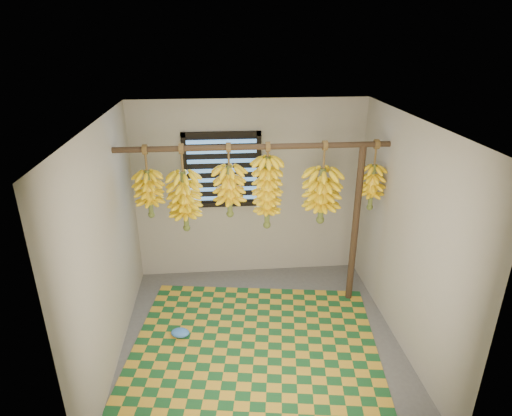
{
  "coord_description": "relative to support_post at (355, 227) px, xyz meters",
  "views": [
    {
      "loc": [
        -0.39,
        -3.78,
        3.17
      ],
      "look_at": [
        0.0,
        0.55,
        1.35
      ],
      "focal_mm": 30.0,
      "sensor_mm": 36.0,
      "label": 1
    }
  ],
  "objects": [
    {
      "name": "banana_bunch_b",
      "position": [
        -1.98,
        0.0,
        0.4
      ],
      "size": [
        0.37,
        0.37,
        1.0
      ],
      "color": "brown",
      "rests_on": "hanging_pole"
    },
    {
      "name": "support_post",
      "position": [
        0.0,
        0.0,
        0.0
      ],
      "size": [
        0.08,
        0.08,
        2.0
      ],
      "primitive_type": "cylinder",
      "color": "#3A281B",
      "rests_on": "floor"
    },
    {
      "name": "banana_bunch_c",
      "position": [
        -1.48,
        0.0,
        0.5
      ],
      "size": [
        0.35,
        0.35,
        0.84
      ],
      "color": "brown",
      "rests_on": "hanging_pole"
    },
    {
      "name": "ceiling",
      "position": [
        -1.2,
        -0.7,
        1.4
      ],
      "size": [
        3.0,
        3.0,
        0.01
      ],
      "primitive_type": "cube",
      "color": "silver",
      "rests_on": "wall_back"
    },
    {
      "name": "hanging_pole",
      "position": [
        -1.2,
        0.0,
        1.0
      ],
      "size": [
        3.0,
        0.06,
        0.06
      ],
      "primitive_type": "cylinder",
      "rotation": [
        0.0,
        1.57,
        0.0
      ],
      "color": "#3A281B",
      "rests_on": "wall_left"
    },
    {
      "name": "wall_left",
      "position": [
        -2.71,
        -0.7,
        0.2
      ],
      "size": [
        0.01,
        3.0,
        2.4
      ],
      "primitive_type": "cube",
      "color": "gray",
      "rests_on": "floor"
    },
    {
      "name": "wall_right",
      "position": [
        0.3,
        -0.7,
        0.2
      ],
      "size": [
        0.01,
        3.0,
        2.4
      ],
      "primitive_type": "cube",
      "color": "gray",
      "rests_on": "floor"
    },
    {
      "name": "plastic_bag",
      "position": [
        -2.09,
        -0.57,
        -0.95
      ],
      "size": [
        0.23,
        0.19,
        0.09
      ],
      "primitive_type": "ellipsoid",
      "rotation": [
        0.0,
        0.0,
        -0.19
      ],
      "color": "#3977D5",
      "rests_on": "woven_mat"
    },
    {
      "name": "wall_back",
      "position": [
        -1.2,
        0.8,
        0.2
      ],
      "size": [
        3.0,
        0.01,
        2.4
      ],
      "primitive_type": "cube",
      "color": "gray",
      "rests_on": "floor"
    },
    {
      "name": "floor",
      "position": [
        -1.2,
        -0.7,
        -1.0
      ],
      "size": [
        3.0,
        3.0,
        0.01
      ],
      "primitive_type": "cube",
      "color": "#505050",
      "rests_on": "ground"
    },
    {
      "name": "window",
      "position": [
        -1.55,
        0.78,
        0.5
      ],
      "size": [
        1.0,
        0.04,
        1.0
      ],
      "color": "black",
      "rests_on": "wall_back"
    },
    {
      "name": "woven_mat",
      "position": [
        -1.26,
        -0.74,
        -0.99
      ],
      "size": [
        2.89,
        2.45,
        0.01
      ],
      "primitive_type": "cube",
      "rotation": [
        0.0,
        0.0,
        -0.14
      ],
      "color": "#174F24",
      "rests_on": "floor"
    },
    {
      "name": "banana_bunch_a",
      "position": [
        -2.36,
        0.0,
        0.5
      ],
      "size": [
        0.32,
        0.32,
        0.82
      ],
      "color": "brown",
      "rests_on": "hanging_pole"
    },
    {
      "name": "banana_bunch_e",
      "position": [
        -0.43,
        0.0,
        0.41
      ],
      "size": [
        0.43,
        0.43,
        0.96
      ],
      "color": "brown",
      "rests_on": "hanging_pole"
    },
    {
      "name": "banana_bunch_d",
      "position": [
        -1.06,
        0.0,
        0.47
      ],
      "size": [
        0.32,
        0.32,
        1.0
      ],
      "color": "brown",
      "rests_on": "hanging_pole"
    },
    {
      "name": "banana_bunch_f",
      "position": [
        0.15,
        0.0,
        0.5
      ],
      "size": [
        0.28,
        0.28,
        0.82
      ],
      "color": "brown",
      "rests_on": "hanging_pole"
    }
  ]
}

